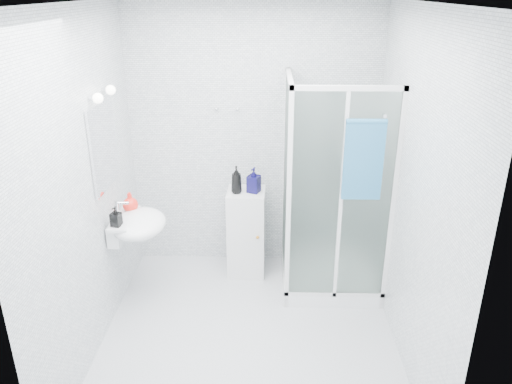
{
  "coord_description": "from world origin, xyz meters",
  "views": [
    {
      "loc": [
        0.15,
        -3.38,
        2.7
      ],
      "look_at": [
        0.05,
        0.35,
        1.15
      ],
      "focal_mm": 35.0,
      "sensor_mm": 36.0,
      "label": 1
    }
  ],
  "objects_px": {
    "storage_cabinet": "(246,232)",
    "soap_dispenser_black": "(116,216)",
    "shower_enclosure": "(323,245)",
    "soap_dispenser_orange": "(130,202)",
    "shampoo_bottle_a": "(236,180)",
    "shampoo_bottle_b": "(254,180)",
    "wall_basin": "(136,224)",
    "hand_towel": "(364,158)"
  },
  "relations": [
    {
      "from": "storage_cabinet",
      "to": "soap_dispenser_black",
      "type": "height_order",
      "value": "soap_dispenser_black"
    },
    {
      "from": "shower_enclosure",
      "to": "storage_cabinet",
      "type": "xyz_separation_m",
      "value": [
        -0.73,
        0.26,
        -0.01
      ]
    },
    {
      "from": "storage_cabinet",
      "to": "soap_dispenser_orange",
      "type": "bearing_deg",
      "value": -154.62
    },
    {
      "from": "shampoo_bottle_a",
      "to": "shampoo_bottle_b",
      "type": "xyz_separation_m",
      "value": [
        0.16,
        0.03,
        -0.01
      ]
    },
    {
      "from": "shampoo_bottle_b",
      "to": "soap_dispenser_black",
      "type": "relative_size",
      "value": 1.42
    },
    {
      "from": "wall_basin",
      "to": "soap_dispenser_black",
      "type": "bearing_deg",
      "value": -123.92
    },
    {
      "from": "hand_towel",
      "to": "soap_dispenser_orange",
      "type": "distance_m",
      "value": 2.03
    },
    {
      "from": "shampoo_bottle_b",
      "to": "wall_basin",
      "type": "bearing_deg",
      "value": -150.7
    },
    {
      "from": "shampoo_bottle_b",
      "to": "shampoo_bottle_a",
      "type": "bearing_deg",
      "value": -170.13
    },
    {
      "from": "hand_towel",
      "to": "shampoo_bottle_b",
      "type": "xyz_separation_m",
      "value": [
        -0.89,
        0.64,
        -0.44
      ]
    },
    {
      "from": "storage_cabinet",
      "to": "soap_dispenser_black",
      "type": "relative_size",
      "value": 5.14
    },
    {
      "from": "wall_basin",
      "to": "storage_cabinet",
      "type": "bearing_deg",
      "value": 31.78
    },
    {
      "from": "storage_cabinet",
      "to": "shampoo_bottle_a",
      "type": "relative_size",
      "value": 3.32
    },
    {
      "from": "soap_dispenser_orange",
      "to": "shampoo_bottle_b",
      "type": "bearing_deg",
      "value": 21.99
    },
    {
      "from": "wall_basin",
      "to": "soap_dispenser_orange",
      "type": "distance_m",
      "value": 0.21
    },
    {
      "from": "shower_enclosure",
      "to": "soap_dispenser_orange",
      "type": "distance_m",
      "value": 1.81
    },
    {
      "from": "shower_enclosure",
      "to": "shampoo_bottle_a",
      "type": "distance_m",
      "value": 1.02
    },
    {
      "from": "shower_enclosure",
      "to": "hand_towel",
      "type": "distance_m",
      "value": 1.1
    },
    {
      "from": "shower_enclosure",
      "to": "wall_basin",
      "type": "relative_size",
      "value": 3.57
    },
    {
      "from": "shampoo_bottle_a",
      "to": "wall_basin",
      "type": "bearing_deg",
      "value": -147.53
    },
    {
      "from": "storage_cabinet",
      "to": "shampoo_bottle_a",
      "type": "height_order",
      "value": "shampoo_bottle_a"
    },
    {
      "from": "soap_dispenser_black",
      "to": "shampoo_bottle_a",
      "type": "bearing_deg",
      "value": 36.41
    },
    {
      "from": "wall_basin",
      "to": "soap_dispenser_black",
      "type": "relative_size",
      "value": 3.28
    },
    {
      "from": "storage_cabinet",
      "to": "shampoo_bottle_a",
      "type": "distance_m",
      "value": 0.58
    },
    {
      "from": "shampoo_bottle_a",
      "to": "shampoo_bottle_b",
      "type": "bearing_deg",
      "value": 9.87
    },
    {
      "from": "wall_basin",
      "to": "shampoo_bottle_b",
      "type": "xyz_separation_m",
      "value": [
        1.0,
        0.56,
        0.2
      ]
    },
    {
      "from": "wall_basin",
      "to": "shampoo_bottle_a",
      "type": "bearing_deg",
      "value": 32.47
    },
    {
      "from": "storage_cabinet",
      "to": "soap_dispenser_orange",
      "type": "relative_size",
      "value": 5.06
    },
    {
      "from": "shampoo_bottle_a",
      "to": "soap_dispenser_black",
      "type": "bearing_deg",
      "value": -143.59
    },
    {
      "from": "soap_dispenser_orange",
      "to": "soap_dispenser_black",
      "type": "relative_size",
      "value": 1.02
    },
    {
      "from": "shampoo_bottle_a",
      "to": "soap_dispenser_orange",
      "type": "xyz_separation_m",
      "value": [
        -0.91,
        -0.4,
        -0.06
      ]
    },
    {
      "from": "wall_basin",
      "to": "hand_towel",
      "type": "relative_size",
      "value": 0.84
    },
    {
      "from": "shower_enclosure",
      "to": "storage_cabinet",
      "type": "relative_size",
      "value": 2.28
    },
    {
      "from": "wall_basin",
      "to": "shampoo_bottle_a",
      "type": "height_order",
      "value": "shampoo_bottle_a"
    },
    {
      "from": "shampoo_bottle_b",
      "to": "soap_dispenser_orange",
      "type": "bearing_deg",
      "value": -158.01
    },
    {
      "from": "shampoo_bottle_a",
      "to": "soap_dispenser_orange",
      "type": "bearing_deg",
      "value": -156.01
    },
    {
      "from": "soap_dispenser_orange",
      "to": "shampoo_bottle_a",
      "type": "bearing_deg",
      "value": 23.99
    },
    {
      "from": "shampoo_bottle_b",
      "to": "soap_dispenser_orange",
      "type": "height_order",
      "value": "shampoo_bottle_b"
    },
    {
      "from": "hand_towel",
      "to": "shampoo_bottle_b",
      "type": "relative_size",
      "value": 2.74
    },
    {
      "from": "wall_basin",
      "to": "storage_cabinet",
      "type": "xyz_separation_m",
      "value": [
        0.92,
        0.57,
        -0.36
      ]
    },
    {
      "from": "wall_basin",
      "to": "soap_dispenser_black",
      "type": "height_order",
      "value": "soap_dispenser_black"
    },
    {
      "from": "storage_cabinet",
      "to": "hand_towel",
      "type": "xyz_separation_m",
      "value": [
        0.96,
        -0.66,
        1.0
      ]
    }
  ]
}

